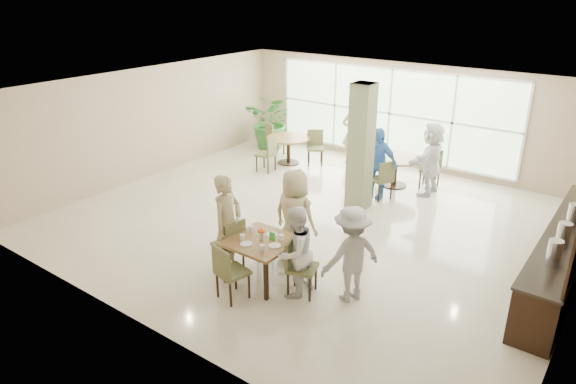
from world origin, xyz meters
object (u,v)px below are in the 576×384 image
Objects in this scene: round_table_right at (396,163)px; potted_plant at (272,122)px; teen_right at (295,252)px; teen_standing at (351,254)px; round_table_left at (288,143)px; adult_b at (431,159)px; buffet_counter at (566,251)px; adult_a at (377,163)px; adult_standing at (353,133)px; teen_far at (295,216)px; teen_left at (228,225)px; main_table at (262,245)px.

round_table_right is 0.73× the size of potted_plant.
teen_right is 0.89m from teen_standing.
adult_b is at bearing 2.43° from round_table_left.
round_table_right is 0.91m from adult_b.
buffet_counter is at bearing 132.90° from teen_right.
potted_plant is 4.65m from adult_a.
buffet_counter is 2.68× the size of adult_standing.
teen_far is at bearing -88.22° from round_table_right.
potted_plant is (-4.42, 0.69, 0.24)m from round_table_right.
buffet_counter is at bearing -62.49° from teen_left.
adult_a reaches higher than teen_standing.
teen_right is (0.65, -0.90, -0.11)m from teen_far.
adult_standing is (-3.30, 5.88, 0.09)m from teen_standing.
round_table_right is 0.68× the size of teen_left.
round_table_left is at bearing 122.05° from main_table.
adult_standing is at bearing 150.93° from buffet_counter.
teen_right reaches higher than main_table.
teen_left is (-0.55, -5.49, 0.30)m from round_table_right.
round_table_right is 4.48m from potted_plant.
teen_far is (4.56, -5.19, 0.04)m from potted_plant.
potted_plant is at bearing 171.08° from round_table_right.
teen_right is 0.87× the size of adult_standing.
adult_b is (-0.71, 5.00, 0.08)m from teen_standing.
teen_right is at bearing -138.79° from buffet_counter.
teen_left is 4.59m from adult_a.
adult_a is (-0.85, 4.47, 0.08)m from teen_right.
adult_standing is at bearing 106.20° from main_table.
buffet_counter is at bearing 128.84° from adult_standing.
adult_a is 0.96× the size of adult_standing.
potted_plant is 8.26m from teen_standing.
adult_b is at bearing -7.32° from potted_plant.
teen_right is 4.55m from adult_a.
main_table is at bearing -88.93° from round_table_right.
main_table is 5.38m from round_table_right.
potted_plant is at bearing 160.27° from buffet_counter.
teen_left is at bearing -96.50° from adult_a.
adult_b is at bearing -143.88° from teen_standing.
main_table is 6.54m from adult_standing.
round_table_right is 0.69× the size of teen_far.
teen_left is 5.68m from adult_b.
teen_standing is (6.00, -5.68, -0.04)m from potted_plant.
teen_right is at bearing -1.32° from adult_b.
potted_plant is at bearing 145.73° from round_table_left.
teen_right is 0.87× the size of adult_b.
teen_far is 1.12m from teen_right.
round_table_left is at bearing 165.81° from adult_a.
round_table_right is 0.76× the size of teen_standing.
teen_standing is (1.44, -0.49, -0.08)m from teen_far.
main_table is at bearing -53.35° from potted_plant.
round_table_right is at bearing 91.07° from main_table.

